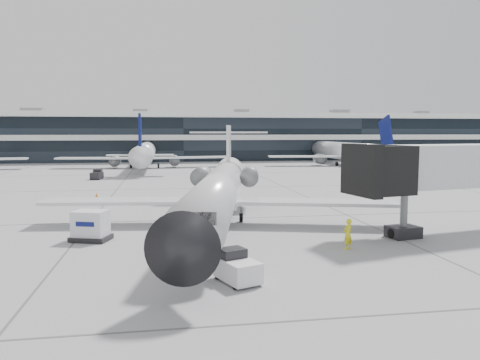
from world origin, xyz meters
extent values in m
plane|color=gray|center=(0.00, 0.00, 0.00)|extent=(220.00, 220.00, 0.00)
cube|color=black|center=(0.00, 82.00, 5.00)|extent=(170.00, 22.00, 10.00)
cylinder|color=silver|center=(-0.88, -3.36, 2.43)|extent=(7.73, 25.38, 2.85)
cone|color=black|center=(-3.64, -17.22, 2.43)|extent=(3.37, 3.45, 2.85)
cone|color=silver|center=(1.92, 10.71, 2.74)|extent=(3.31, 3.84, 2.71)
cube|color=silver|center=(-7.40, -0.99, 1.69)|extent=(11.86, 4.19, 0.23)
cube|color=silver|center=(6.05, -3.67, 1.69)|extent=(11.92, 5.70, 0.23)
cylinder|color=slate|center=(-1.27, 5.53, 2.85)|extent=(2.25, 3.83, 1.58)
cylinder|color=slate|center=(2.87, 4.71, 2.85)|extent=(2.25, 3.83, 1.58)
cube|color=silver|center=(1.79, 10.09, 4.96)|extent=(0.82, 2.75, 4.75)
cube|color=silver|center=(1.87, 10.50, 6.65)|extent=(7.78, 3.14, 0.17)
cylinder|color=black|center=(-2.84, -13.19, 0.30)|extent=(0.30, 0.62, 0.59)
cylinder|color=black|center=(-2.02, -0.98, 0.34)|extent=(0.38, 0.71, 0.68)
cylinder|color=black|center=(1.08, -1.60, 0.34)|extent=(0.38, 0.71, 0.68)
cube|color=silver|center=(16.05, -7.27, 4.50)|extent=(14.93, 5.58, 2.72)
cube|color=black|center=(8.64, -8.66, 4.39)|extent=(3.29, 3.79, 2.93)
cylinder|color=slate|center=(10.39, -8.33, 1.46)|extent=(0.46, 0.46, 2.93)
cube|color=black|center=(10.39, -8.33, 0.37)|extent=(2.12, 1.79, 0.73)
imported|color=yellow|center=(5.73, -10.64, 0.89)|extent=(0.77, 0.70, 1.78)
cube|color=white|center=(-1.38, -15.40, 0.56)|extent=(2.04, 2.56, 0.92)
cube|color=black|center=(-1.56, -14.92, 1.17)|extent=(1.37, 1.26, 0.51)
cylinder|color=black|center=(-2.19, -14.84, 0.22)|extent=(0.33, 0.48, 0.45)
cylinder|color=black|center=(-1.15, -14.44, 0.22)|extent=(0.33, 0.48, 0.45)
cylinder|color=black|center=(-1.61, -16.36, 0.22)|extent=(0.33, 0.48, 0.45)
cylinder|color=black|center=(-0.56, -15.96, 0.22)|extent=(0.33, 0.48, 0.45)
cube|color=black|center=(-9.05, -6.00, 0.18)|extent=(2.64, 2.27, 0.27)
cube|color=white|center=(-9.05, -6.00, 1.09)|extent=(2.30, 1.99, 1.56)
cone|color=orange|center=(-11.30, 13.26, 0.28)|extent=(0.36, 0.36, 0.56)
cube|color=orange|center=(-11.30, 13.26, 0.02)|extent=(0.43, 0.43, 0.03)
cube|color=black|center=(-13.94, 33.05, 0.55)|extent=(1.71, 2.42, 0.91)
cube|color=black|center=(-13.84, 33.54, 1.16)|extent=(1.26, 1.10, 0.50)
cylinder|color=black|center=(-14.33, 33.94, 0.22)|extent=(0.26, 0.47, 0.44)
cylinder|color=black|center=(-13.24, 33.73, 0.22)|extent=(0.26, 0.47, 0.44)
cylinder|color=black|center=(-14.64, 32.36, 0.22)|extent=(0.26, 0.47, 0.44)
cylinder|color=black|center=(-13.55, 32.15, 0.22)|extent=(0.26, 0.47, 0.44)
camera|label=1|loc=(-4.56, -35.42, 6.66)|focal=35.00mm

